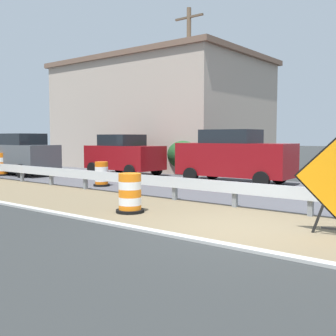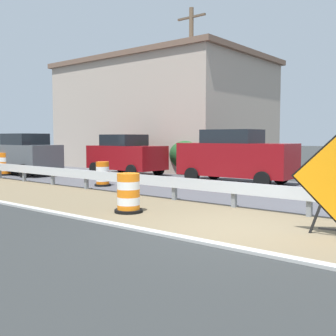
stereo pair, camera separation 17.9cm
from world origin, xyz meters
TOP-DOWN VIEW (x-y plane):
  - ground_plane at (0.00, 0.00)m, footprint 160.00×160.00m
  - median_dirt_strip at (0.66, 0.00)m, footprint 3.73×120.00m
  - far_lane_asphalt at (6.09, 0.00)m, footprint 7.12×120.00m
  - curb_near_edge at (-1.30, 0.00)m, footprint 0.20×120.00m
  - guardrail_median at (2.29, -0.74)m, footprint 0.18×55.82m
  - traffic_barrel_nearest at (0.01, 3.04)m, footprint 0.72×0.72m
  - traffic_barrel_close at (3.38, 7.79)m, footprint 0.64×0.64m
  - traffic_barrel_far at (3.35, 15.02)m, footprint 0.68×0.68m
  - car_distant_a at (7.49, 4.24)m, footprint 2.17×4.84m
  - car_distant_b at (4.14, 14.60)m, footprint 2.00×4.36m
  - car_distant_c at (7.24, 10.37)m, footprint 2.15×4.10m
  - roadside_shop_near at (13.36, 12.96)m, footprint 8.83×12.75m
  - utility_pole_near at (10.97, 9.05)m, footprint 0.24×1.80m
  - bush_roadside at (10.14, 8.05)m, footprint 2.91×2.91m

SIDE VIEW (x-z plane):
  - ground_plane at x=0.00m, z-range 0.00..0.00m
  - far_lane_asphalt at x=6.09m, z-range 0.00..0.00m
  - median_dirt_strip at x=0.66m, z-range 0.00..0.01m
  - curb_near_edge at x=-1.30m, z-range -0.05..0.06m
  - traffic_barrel_close at x=3.38m, z-range -0.05..0.90m
  - traffic_barrel_nearest at x=0.01m, z-range -0.05..0.95m
  - traffic_barrel_far at x=3.35m, z-range -0.05..1.07m
  - guardrail_median at x=2.29m, z-range 0.16..0.87m
  - bush_roadside at x=10.14m, z-range 0.00..2.02m
  - car_distant_c at x=7.24m, z-range 0.00..2.04m
  - car_distant_b at x=4.14m, z-range 0.00..2.09m
  - car_distant_a at x=7.49m, z-range 0.00..2.22m
  - roadside_shop_near at x=13.36m, z-range 0.01..6.75m
  - utility_pole_near at x=10.97m, z-range 0.16..9.03m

